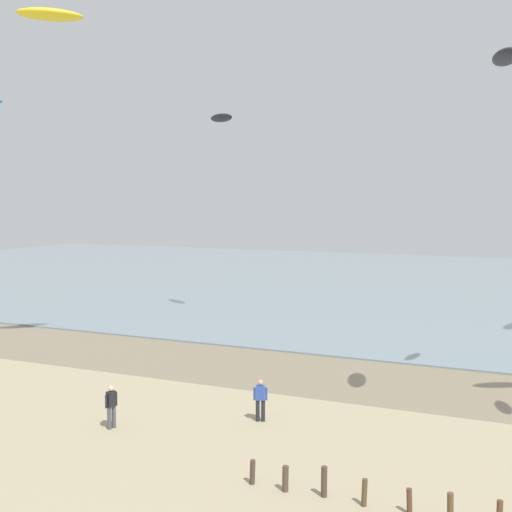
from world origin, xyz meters
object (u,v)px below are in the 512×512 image
(person_left_flank, at_px, (260,399))
(kite_aloft_1, at_px, (221,118))
(kite_aloft_3, at_px, (50,15))
(person_right_flank, at_px, (111,405))
(kite_aloft_4, at_px, (506,57))

(person_left_flank, bearing_deg, kite_aloft_1, 121.00)
(kite_aloft_1, bearing_deg, kite_aloft_3, 115.89)
(person_right_flank, bearing_deg, kite_aloft_1, 106.97)
(person_right_flank, height_order, kite_aloft_4, kite_aloft_4)
(person_right_flank, distance_m, kite_aloft_1, 27.98)
(kite_aloft_4, bearing_deg, kite_aloft_1, 36.03)
(person_right_flank, bearing_deg, person_left_flank, 32.67)
(person_left_flank, bearing_deg, person_right_flank, -147.33)
(person_left_flank, height_order, kite_aloft_1, kite_aloft_1)
(kite_aloft_3, distance_m, kite_aloft_4, 23.57)
(person_left_flank, xyz_separation_m, kite_aloft_3, (-14.29, 4.67, 17.76))
(kite_aloft_1, bearing_deg, person_right_flank, 141.16)
(person_left_flank, distance_m, person_right_flank, 5.89)
(person_right_flank, bearing_deg, kite_aloft_3, 139.96)
(person_left_flank, relative_size, kite_aloft_3, 0.50)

